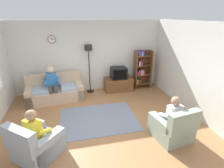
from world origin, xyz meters
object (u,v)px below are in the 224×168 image
person_on_couch (52,83)px  person_in_left_armchair (38,130)px  tv_stand (118,84)px  bookshelf (141,68)px  floor_lamp (89,56)px  armchair_near_window (36,145)px  armchair_near_bookshelf (172,128)px  person_in_right_armchair (171,115)px  tv (119,73)px  couch (55,92)px

person_on_couch → person_in_left_armchair: 2.57m
tv_stand → bookshelf: 1.14m
floor_lamp → armchair_near_window: bearing=-115.4°
armchair_near_bookshelf → person_in_right_armchair: (-0.01, 0.09, 0.32)m
tv → person_in_left_armchair: 3.94m
tv_stand → bookshelf: (0.99, 0.07, 0.57)m
tv_stand → armchair_near_window: 4.05m
couch → floor_lamp: 1.77m
tv_stand → person_in_right_armchair: person_in_right_armchair is taller
bookshelf → person_in_left_armchair: size_ratio=1.40×
bookshelf → armchair_near_bookshelf: bearing=-98.7°
bookshelf → armchair_near_window: 4.82m
floor_lamp → person_in_right_armchair: size_ratio=1.65×
tv_stand → floor_lamp: (-1.12, 0.10, 1.19)m
couch → person_in_right_armchair: (2.89, -2.77, 0.29)m
person_on_couch → armchair_near_bookshelf: bearing=-42.9°
armchair_near_window → person_on_couch: size_ratio=0.96×
person_on_couch → person_in_right_armchair: person_on_couch is taller
bookshelf → person_in_left_armchair: (-3.56, -3.07, -0.23)m
tv → floor_lamp: 1.34m
bookshelf → person_on_couch: (-3.45, -0.51, -0.13)m
person_on_couch → person_in_right_armchair: (2.94, -2.66, -0.09)m
couch → person_in_left_armchair: 2.69m
couch → tv: 2.47m
person_on_couch → armchair_near_window: bearing=-93.6°
couch → armchair_near_window: (-0.22, -2.74, -0.02)m
floor_lamp → couch: bearing=-161.4°
tv → armchair_near_window: 4.05m
tv_stand → couch: bearing=-172.1°
armchair_near_bookshelf → tv: bearing=98.8°
tv_stand → tv: size_ratio=1.83×
tv_stand → tv: 0.48m
tv_stand → bookshelf: bearing=4.0°
tv → armchair_near_bookshelf: (0.49, -3.16, -0.45)m
tv_stand → person_on_couch: size_ratio=0.89×
couch → person_in_left_armchair: size_ratio=1.77×
tv_stand → person_in_right_armchair: 3.16m
couch → armchair_near_bookshelf: same height
person_in_right_armchair → tv: bearing=98.8°
floor_lamp → person_on_couch: size_ratio=1.49×
floor_lamp → armchair_near_bookshelf: bearing=-63.9°
floor_lamp → armchair_near_bookshelf: size_ratio=1.87×
floor_lamp → person_on_couch: (-1.34, -0.54, -0.75)m
tv → bookshelf: bookshelf is taller
armchair_near_window → person_in_right_armchair: 3.12m
bookshelf → person_on_couch: 3.49m
person_in_left_armchair → couch: bearing=86.5°
floor_lamp → bookshelf: bearing=-0.8°
tv_stand → person_in_left_armchair: 3.97m
tv_stand → bookshelf: bookshelf is taller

